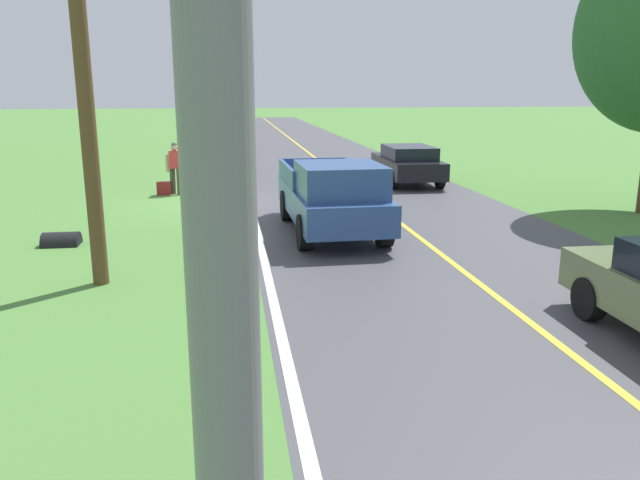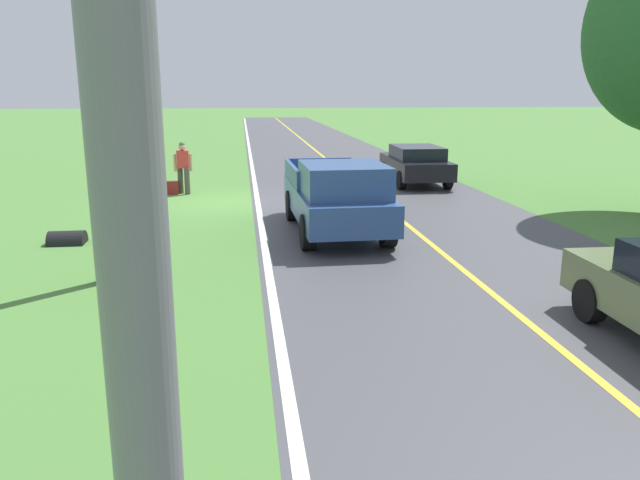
{
  "view_description": "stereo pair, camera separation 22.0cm",
  "coord_description": "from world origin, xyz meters",
  "px_view_note": "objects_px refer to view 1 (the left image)",
  "views": [
    {
      "loc": [
        -0.34,
        19.39,
        3.46
      ],
      "look_at": [
        -1.81,
        9.45,
        1.01
      ],
      "focal_mm": 34.86,
      "sensor_mm": 36.0,
      "label": 1
    },
    {
      "loc": [
        -0.56,
        19.42,
        3.46
      ],
      "look_at": [
        -1.81,
        9.45,
        1.01
      ],
      "focal_mm": 34.86,
      "sensor_mm": 36.0,
      "label": 2
    }
  ],
  "objects_px": {
    "suitcase_carried": "(164,188)",
    "pickup_truck_passing": "(333,195)",
    "utility_pole_roadside": "(84,77)",
    "hitchhiker_walking": "(175,165)",
    "traffic_light_mast": "(134,38)",
    "sedan_near_oncoming": "(408,163)"
  },
  "relations": [
    {
      "from": "suitcase_carried",
      "to": "pickup_truck_passing",
      "type": "distance_m",
      "value": 8.05
    },
    {
      "from": "pickup_truck_passing",
      "to": "utility_pole_roadside",
      "type": "xyz_separation_m",
      "value": [
        4.85,
        3.3,
        2.69
      ]
    },
    {
      "from": "hitchhiker_walking",
      "to": "traffic_light_mast",
      "type": "relative_size",
      "value": 0.34
    },
    {
      "from": "pickup_truck_passing",
      "to": "traffic_light_mast",
      "type": "xyz_separation_m",
      "value": [
        2.65,
        13.32,
        2.59
      ]
    },
    {
      "from": "pickup_truck_passing",
      "to": "utility_pole_roadside",
      "type": "relative_size",
      "value": 0.74
    },
    {
      "from": "hitchhiker_walking",
      "to": "utility_pole_roadside",
      "type": "xyz_separation_m",
      "value": [
        0.62,
        9.94,
        2.68
      ]
    },
    {
      "from": "sedan_near_oncoming",
      "to": "utility_pole_roadside",
      "type": "distance_m",
      "value": 14.72
    },
    {
      "from": "suitcase_carried",
      "to": "utility_pole_roadside",
      "type": "xyz_separation_m",
      "value": [
        0.2,
        9.83,
        3.43
      ]
    },
    {
      "from": "hitchhiker_walking",
      "to": "sedan_near_oncoming",
      "type": "xyz_separation_m",
      "value": [
        -8.42,
        -1.3,
        -0.23
      ]
    },
    {
      "from": "hitchhiker_walking",
      "to": "traffic_light_mast",
      "type": "xyz_separation_m",
      "value": [
        -1.58,
        19.96,
        2.57
      ]
    },
    {
      "from": "traffic_light_mast",
      "to": "sedan_near_oncoming",
      "type": "xyz_separation_m",
      "value": [
        -6.84,
        -21.26,
        -2.8
      ]
    },
    {
      "from": "sedan_near_oncoming",
      "to": "suitcase_carried",
      "type": "bearing_deg",
      "value": 9.12
    },
    {
      "from": "hitchhiker_walking",
      "to": "traffic_light_mast",
      "type": "height_order",
      "value": "traffic_light_mast"
    },
    {
      "from": "sedan_near_oncoming",
      "to": "utility_pole_roadside",
      "type": "bearing_deg",
      "value": 51.22
    },
    {
      "from": "hitchhiker_walking",
      "to": "suitcase_carried",
      "type": "bearing_deg",
      "value": 15.48
    },
    {
      "from": "hitchhiker_walking",
      "to": "utility_pole_roadside",
      "type": "bearing_deg",
      "value": 86.46
    },
    {
      "from": "suitcase_carried",
      "to": "sedan_near_oncoming",
      "type": "height_order",
      "value": "sedan_near_oncoming"
    },
    {
      "from": "suitcase_carried",
      "to": "pickup_truck_passing",
      "type": "xyz_separation_m",
      "value": [
        -4.65,
        6.53,
        0.74
      ]
    },
    {
      "from": "traffic_light_mast",
      "to": "utility_pole_roadside",
      "type": "distance_m",
      "value": 10.25
    },
    {
      "from": "pickup_truck_passing",
      "to": "sedan_near_oncoming",
      "type": "distance_m",
      "value": 8.98
    },
    {
      "from": "traffic_light_mast",
      "to": "hitchhiker_walking",
      "type": "bearing_deg",
      "value": -85.46
    },
    {
      "from": "suitcase_carried",
      "to": "pickup_truck_passing",
      "type": "bearing_deg",
      "value": 30.83
    }
  ]
}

